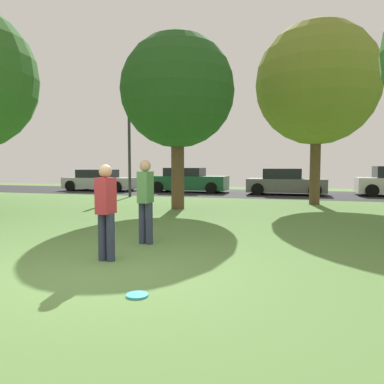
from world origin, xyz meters
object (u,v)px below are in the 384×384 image
parked_car_silver (100,181)px  maple_tree_near (177,91)px  person_thrower (146,198)px  person_catcher (106,208)px  parked_car_grey (286,183)px  frisbee_disc (137,295)px  birch_tree_lone (317,84)px  parked_car_green (188,181)px  street_lamp_post (129,152)px

parked_car_silver → maple_tree_near: bearing=-45.3°
person_thrower → maple_tree_near: bearing=-163.8°
person_catcher → parked_car_grey: (2.28, 15.09, -0.24)m
frisbee_disc → parked_car_grey: 16.54m
person_thrower → parked_car_silver: person_thrower is taller
maple_tree_near → parked_car_silver: 11.51m
frisbee_disc → birch_tree_lone: bearing=78.4°
birch_tree_lone → parked_car_green: (-6.90, 5.07, -4.13)m
frisbee_disc → parked_car_silver: parked_car_silver is taller
birch_tree_lone → person_thrower: birch_tree_lone is taller
parked_car_green → parked_car_grey: bearing=-3.1°
maple_tree_near → person_catcher: bearing=-80.6°
parked_car_green → person_catcher: bearing=-77.9°
maple_tree_near → frisbee_disc: bearing=-74.6°
parked_car_green → parked_car_silver: bearing=-176.9°
person_catcher → parked_car_silver: bearing=34.3°
parked_car_silver → parked_car_grey: size_ratio=1.10×
person_catcher → frisbee_disc: size_ratio=5.93×
parked_car_grey → parked_car_silver: bearing=-180.0°
parked_car_silver → street_lamp_post: (3.74, -3.58, 1.65)m
person_thrower → parked_car_grey: size_ratio=0.41×
frisbee_disc → street_lamp_post: (-6.34, 12.91, 2.24)m
birch_tree_lone → parked_car_green: birch_tree_lone is taller
birch_tree_lone → parked_car_silver: birch_tree_lone is taller
street_lamp_post → birch_tree_lone: bearing=-7.7°
parked_car_silver → street_lamp_post: size_ratio=0.99×
parked_car_grey → maple_tree_near: bearing=-114.1°
maple_tree_near → person_catcher: size_ratio=3.91×
birch_tree_lone → parked_car_green: size_ratio=1.60×
parked_car_grey → street_lamp_post: 8.39m
person_thrower → parked_car_green: 14.38m
birch_tree_lone → frisbee_disc: (-2.40, -11.73, -4.78)m
person_thrower → parked_car_silver: size_ratio=0.38×
parked_car_green → street_lamp_post: 4.58m
birch_tree_lone → person_thrower: (-3.51, -8.90, -3.86)m
birch_tree_lone → person_thrower: bearing=-111.5°
person_thrower → parked_car_green: size_ratio=0.37×
birch_tree_lone → street_lamp_post: bearing=172.3°
person_thrower → frisbee_disc: person_thrower is taller
person_catcher → parked_car_grey: 15.26m
maple_tree_near → street_lamp_post: maple_tree_near is taller
frisbee_disc → parked_car_silver: (-10.08, 16.48, 0.59)m
street_lamp_post → frisbee_disc: bearing=-63.8°
person_catcher → person_thrower: bearing=-0.0°
maple_tree_near → person_thrower: bearing=-77.6°
parked_car_silver → frisbee_disc: bearing=-58.5°
parked_car_green → person_thrower: bearing=-76.4°
maple_tree_near → parked_car_silver: size_ratio=1.40×
maple_tree_near → person_thrower: (1.30, -5.89, -3.27)m
frisbee_disc → parked_car_grey: parked_car_grey is taller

